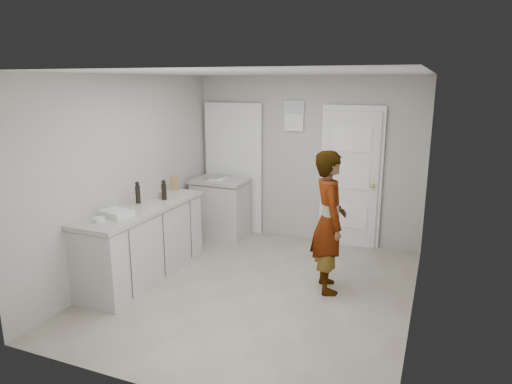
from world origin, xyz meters
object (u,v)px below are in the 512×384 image
at_px(cake_mix_box, 174,183).
at_px(oil_cruet_b, 138,193).
at_px(egg_bowl, 99,219).
at_px(baking_dish, 116,213).
at_px(spice_jar, 160,195).
at_px(person, 329,222).
at_px(oil_cruet_a, 164,190).

xyz_separation_m(cake_mix_box, oil_cruet_b, (-0.03, -0.80, 0.04)).
bearing_deg(egg_bowl, baking_dish, 85.36).
xyz_separation_m(spice_jar, oil_cruet_b, (-0.11, -0.31, 0.09)).
xyz_separation_m(person, oil_cruet_b, (-2.33, -0.42, 0.23)).
bearing_deg(person, baking_dish, 89.02).
bearing_deg(baking_dish, cake_mix_box, 92.99).
bearing_deg(person, oil_cruet_b, 75.94).
bearing_deg(spice_jar, oil_cruet_b, -110.17).
bearing_deg(person, cake_mix_box, 56.38).
distance_m(oil_cruet_b, baking_dish, 0.56).
xyz_separation_m(person, egg_bowl, (-2.26, -1.22, 0.12)).
height_order(cake_mix_box, egg_bowl, cake_mix_box).
xyz_separation_m(oil_cruet_b, baking_dish, (0.10, -0.54, -0.11)).
bearing_deg(oil_cruet_a, baking_dish, -97.51).
distance_m(cake_mix_box, egg_bowl, 1.60).
distance_m(spice_jar, oil_cruet_b, 0.34).
distance_m(person, egg_bowl, 2.57).
xyz_separation_m(cake_mix_box, baking_dish, (0.07, -1.34, -0.07)).
height_order(cake_mix_box, spice_jar, cake_mix_box).
xyz_separation_m(oil_cruet_a, egg_bowl, (-0.13, -1.07, -0.10)).
bearing_deg(cake_mix_box, baking_dish, -95.97).
distance_m(spice_jar, baking_dish, 0.85).
height_order(oil_cruet_a, egg_bowl, oil_cruet_a).
relative_size(person, oil_cruet_a, 6.34).
height_order(oil_cruet_a, oil_cruet_b, oil_cruet_b).
height_order(spice_jar, oil_cruet_a, oil_cruet_a).
bearing_deg(spice_jar, baking_dish, -91.27).
bearing_deg(oil_cruet_a, cake_mix_box, 108.70).
relative_size(oil_cruet_b, baking_dish, 0.70).
bearing_deg(spice_jar, cake_mix_box, 100.38).
bearing_deg(oil_cruet_a, person, 4.02).
bearing_deg(person, oil_cruet_a, 69.67).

